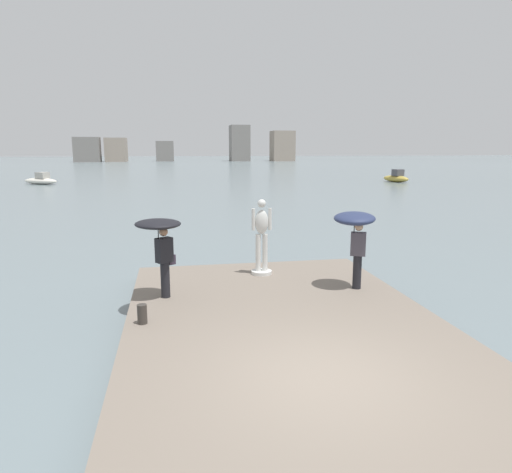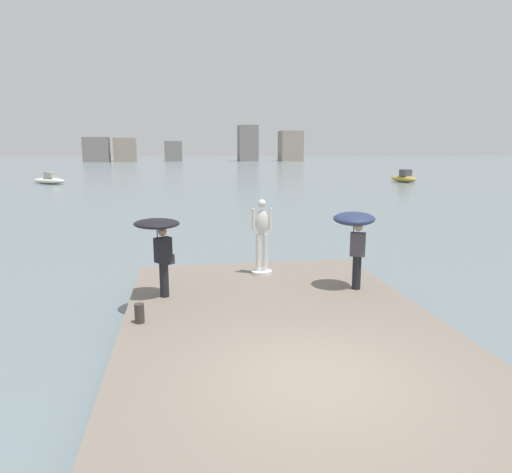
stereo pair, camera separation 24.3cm
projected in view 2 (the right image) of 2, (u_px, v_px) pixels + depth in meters
ground_plane at (202, 189)px, 46.24m from camera, size 400.00×400.00×0.00m
pier at (284, 333)px, 9.60m from camera, size 6.68×10.53×0.40m
statue_white_figure at (262, 239)px, 13.20m from camera, size 0.59×0.59×2.17m
onlooker_left at (159, 235)px, 11.03m from camera, size 1.51×1.52×1.94m
onlooker_right at (355, 228)px, 11.73m from camera, size 1.40×1.41×2.02m
mooring_bollard at (139, 313)px, 9.61m from camera, size 0.20×0.20×0.41m
boat_near at (404, 178)px, 54.99m from camera, size 2.47×4.20×1.52m
boat_far at (49, 180)px, 52.29m from camera, size 4.57×3.52×1.35m
distant_skyline at (209, 147)px, 143.36m from camera, size 66.11×10.06×11.08m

